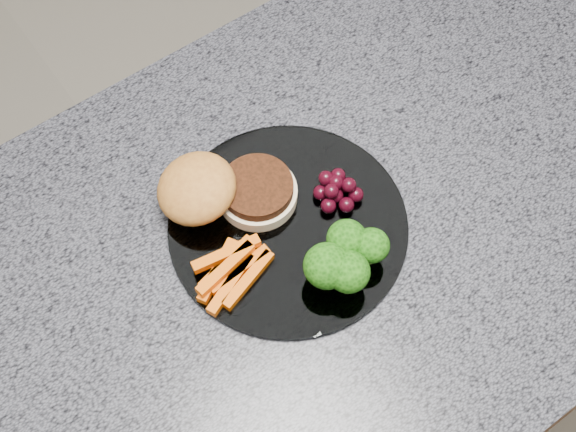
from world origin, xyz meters
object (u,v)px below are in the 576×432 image
Objects in this scene: plate at (288,226)px; grape_bunch at (337,189)px; burger at (219,192)px; island_cabinet at (314,360)px.

grape_bunch is at bearing -1.35° from plate.
plate is at bearing -32.93° from burger.
plate is 1.52× the size of burger.
burger is 0.13m from grape_bunch.
island_cabinet is 0.51m from burger.
island_cabinet is 7.01× the size of burger.
burger reaches higher than grape_bunch.
island_cabinet is 23.21× the size of grape_bunch.
plate reaches higher than island_cabinet.
burger is at bearing 147.33° from grape_bunch.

